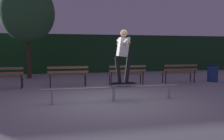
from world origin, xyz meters
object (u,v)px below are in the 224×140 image
Objects in this scene: skateboard at (123,84)px; tree_far_left at (28,13)px; park_bench_left_center at (68,74)px; park_bench_right_center at (127,72)px; skateboarder at (123,52)px; park_bench_leftmost at (2,75)px; trash_can at (213,73)px; grind_rail at (114,90)px; park_bench_rightmost at (179,71)px.

skateboard is 0.16× the size of tree_far_left.
park_bench_right_center is (2.48, 0.00, 0.00)m from park_bench_left_center.
park_bench_left_center and park_bench_right_center have the same top height.
skateboarder is 5.04m from park_bench_leftmost.
skateboard is 3.22m from park_bench_right_center.
tree_far_left is at bearing 116.82° from skateboard.
tree_far_left reaches higher than park_bench_leftmost.
park_bench_left_center reaches higher than trash_can.
park_bench_leftmost is 1.00× the size of park_bench_left_center.
skateboard reaches higher than grind_rail.
grind_rail is 3.27m from park_bench_left_center.
skateboard is at bearing -108.93° from park_bench_right_center.
skateboard is at bearing -64.84° from park_bench_left_center.
tree_far_left reaches higher than skateboard.
skateboarder is 1.95× the size of trash_can.
trash_can is (1.77, 0.08, -0.12)m from park_bench_rightmost.
park_bench_rightmost is (3.52, 3.05, 0.02)m from skateboard.
skateboard is 4.96m from park_bench_leftmost.
tree_far_left reaches higher than trash_can.
tree_far_left reaches higher than park_bench_left_center.
skateboarder reaches higher than park_bench_right_center.
grind_rail is at bearing -39.98° from park_bench_leftmost.
park_bench_leftmost reaches higher than skateboard.
park_bench_leftmost is at bearing 180.00° from park_bench_rightmost.
grind_rail is 4.87m from park_bench_rightmost.
trash_can is at bearing 30.57° from skateboarder.
park_bench_leftmost and park_bench_left_center have the same top height.
skateboarder reaches higher than trash_can.
park_bench_leftmost is at bearing -179.52° from trash_can.
park_bench_rightmost is (3.80, 3.05, 0.20)m from grind_rail.
skateboard is 0.49× the size of park_bench_rightmost.
grind_rail is 2.57× the size of park_bench_right_center.
park_bench_right_center is 0.33× the size of tree_far_left.
park_bench_right_center is at bearing 66.60° from grind_rail.
skateboarder is 0.97× the size of park_bench_rightmost.
park_bench_leftmost is (-3.64, 3.05, 0.20)m from grind_rail.
skateboard is at bearing 177.36° from skateboarder.
grind_rail is 7.76m from tree_far_left.
trash_can reaches higher than grind_rail.
skateboarder is at bearing -64.79° from park_bench_left_center.
grind_rail is at bearing -150.69° from trash_can.
park_bench_rightmost is at bearing 0.00° from park_bench_left_center.
park_bench_leftmost reaches higher than trash_can.
park_bench_left_center is 4.82m from tree_far_left.
trash_can is (5.30, 3.13, -0.10)m from skateboard.
tree_far_left is at bearing 153.24° from park_bench_rightmost.
skateboard is at bearing -37.94° from park_bench_leftmost.
tree_far_left is 9.67m from trash_can.
park_bench_left_center is at bearing 115.21° from skateboarder.
skateboarder is at bearing -0.03° from grind_rail.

